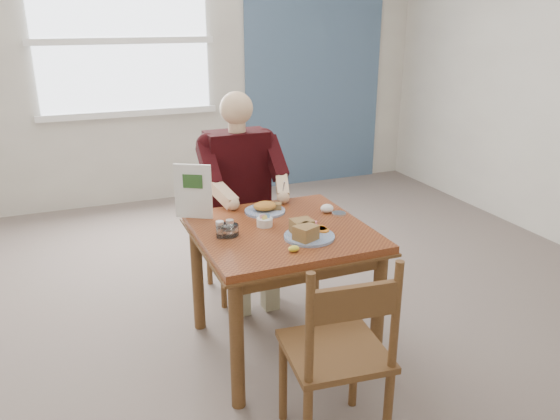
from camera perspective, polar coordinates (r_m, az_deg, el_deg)
name	(u,v)px	position (r m, az deg, el deg)	size (l,w,h in m)	color
floor	(282,346)	(3.30, 0.17, -14.07)	(6.00, 6.00, 0.00)	#6D5F58
wall_back	(167,61)	(5.65, -11.77, 14.97)	(5.50, 5.50, 0.00)	beige
accent_panel	(315,57)	(6.13, 3.68, 15.68)	(1.60, 0.02, 2.80)	#446080
lemon_wedge	(294,249)	(2.65, 1.45, -4.06)	(0.06, 0.04, 0.03)	yellow
napkin	(327,208)	(3.18, 4.92, 0.17)	(0.08, 0.06, 0.05)	white
metal_dish	(339,214)	(3.16, 6.17, -0.37)	(0.08, 0.08, 0.01)	silver
window	(123,41)	(5.54, -16.08, 16.62)	(1.72, 0.04, 1.42)	white
table	(282,247)	(2.99, 0.19, -3.86)	(0.92, 0.92, 0.75)	brown
chair_far	(238,225)	(3.75, -4.42, -1.55)	(0.42, 0.42, 0.95)	brown
chair_near	(339,354)	(2.41, 6.15, -14.75)	(0.46, 0.46, 0.95)	brown
diner	(241,182)	(3.56, -4.12, 2.95)	(0.53, 0.56, 1.39)	tan
near_plate	(307,232)	(2.81, 2.81, -2.31)	(0.33, 0.33, 0.09)	white
far_plate	(266,208)	(3.17, -1.50, 0.19)	(0.30, 0.30, 0.06)	white
caddy	(265,222)	(2.97, -1.62, -1.25)	(0.11, 0.11, 0.07)	white
shakers	(225,229)	(2.82, -5.77, -1.96)	(0.10, 0.04, 0.09)	white
creamer	(227,230)	(2.86, -5.51, -2.09)	(0.14, 0.14, 0.05)	white
menu	(193,191)	(3.08, -9.07, 1.97)	(0.19, 0.12, 0.31)	white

